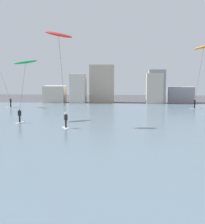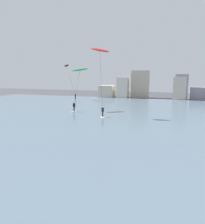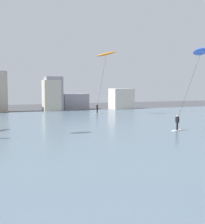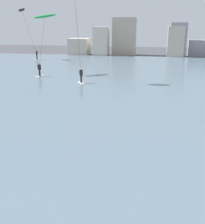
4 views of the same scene
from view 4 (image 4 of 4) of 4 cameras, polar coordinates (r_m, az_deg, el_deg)
The scene contains 4 objects.
water_bay at distance 31.78m, azimuth 3.21°, elevation 5.68°, with size 84.00×52.00×0.10m, color slate.
far_shore_buildings at distance 58.74m, azimuth 10.82°, elevation 13.45°, with size 37.29×5.37×7.34m.
kitesurfer_black at distance 54.42m, azimuth -15.36°, elevation 17.80°, with size 4.48×2.64×8.74m.
kitesurfer_green at distance 38.07m, azimuth -11.51°, elevation 17.16°, with size 2.96×4.78×7.48m.
Camera 4 is at (4.07, 0.38, 6.57)m, focal length 46.07 mm.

